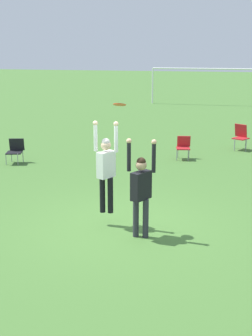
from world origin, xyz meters
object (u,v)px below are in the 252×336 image
Objects in this scene: camping_chair_4 at (183,146)px; person_defending at (141,186)px; person_jumping at (106,166)px; camping_chair_1 at (241,135)px; frisbee at (119,105)px; camping_chair_2 at (15,149)px.

person_defending is at bearing 79.43° from camping_chair_4.
camping_chair_4 is (1.10, 6.46, -0.88)m from person_jumping.
camping_chair_4 is (-1.96, -1.93, -0.09)m from camping_chair_1.
frisbee is 0.28× the size of camping_chair_1.
frisbee reaches higher than camping_chair_1.
camping_chair_4 is at bearing -176.49° from camping_chair_2.
camping_chair_1 is 2.75m from camping_chair_4.
camping_chair_1 is (2.22, 8.87, -0.53)m from person_defending.
camping_chair_1 is (3.06, 8.38, -0.79)m from person_jumping.
person_defending is 2.61× the size of camping_chair_4.
person_jumping reaches higher than camping_chair_4.
person_jumping is 2.12× the size of camping_chair_1.
camping_chair_2 is at bearing -105.60° from person_defending.
camping_chair_4 is at bearing 20.30° from person_jumping.
frisbee reaches higher than person_jumping.
camping_chair_4 is at bearing 83.29° from frisbee.
person_defending is (0.84, -0.48, -0.26)m from person_jumping.
camping_chair_1 is 8.21m from camping_chair_2.
person_defending reaches higher than camping_chair_4.
camping_chair_4 is (5.41, 1.69, 0.00)m from camping_chair_2.
camping_chair_2 is 5.66m from camping_chair_4.
camping_chair_1 is at bearing 72.19° from frisbee.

